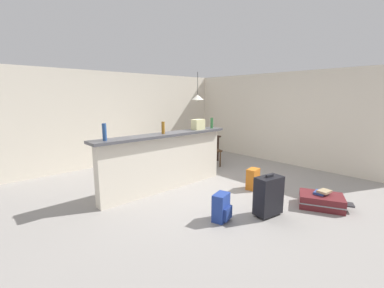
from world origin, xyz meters
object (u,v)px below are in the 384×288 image
object	(u,v)px
bottle_blue	(104,132)
dining_table	(198,139)
suitcase_flat_maroon	(321,201)
backpack_orange	(253,179)
dining_chair_near_partition	(210,147)
bottle_green	(212,123)
book_stack	(322,192)
grocery_bag	(198,124)
pendant_lamp	(198,97)
suitcase_upright_black	(268,195)
backpack_blue	(221,208)
bottle_amber	(163,128)

from	to	relation	value
bottle_blue	dining_table	xyz separation A→B (m)	(3.24, 1.20, -0.64)
suitcase_flat_maroon	backpack_orange	xyz separation A→B (m)	(-0.11, 1.29, 0.09)
dining_chair_near_partition	bottle_green	bearing A→B (deg)	-135.20
backpack_orange	book_stack	size ratio (longest dim) A/B	1.67
backpack_orange	dining_chair_near_partition	bearing A→B (deg)	69.91
bottle_green	dining_table	distance (m)	1.57
bottle_green	suitcase_flat_maroon	distance (m)	2.69
grocery_bag	book_stack	size ratio (longest dim) A/B	1.03
pendant_lamp	dining_chair_near_partition	bearing A→B (deg)	-86.67
dining_table	suitcase_upright_black	world-z (taller)	dining_table
bottle_blue	dining_chair_near_partition	bearing A→B (deg)	11.69
suitcase_flat_maroon	backpack_blue	xyz separation A→B (m)	(-1.61, 0.83, 0.09)
bottle_amber	grocery_bag	distance (m)	0.95
pendant_lamp	suitcase_flat_maroon	size ratio (longest dim) A/B	0.88
grocery_bag	suitcase_upright_black	world-z (taller)	grocery_bag
bottle_amber	dining_chair_near_partition	xyz separation A→B (m)	(2.03, 0.66, -0.74)
bottle_green	suitcase_upright_black	size ratio (longest dim) A/B	0.35
suitcase_flat_maroon	dining_table	bearing A→B (deg)	80.68
pendant_lamp	suitcase_upright_black	world-z (taller)	pendant_lamp
backpack_blue	suitcase_upright_black	size ratio (longest dim) A/B	0.63
dining_table	bottle_green	bearing A→B (deg)	-121.01
grocery_bag	backpack_blue	xyz separation A→B (m)	(-1.08, -1.64, -1.05)
dining_chair_near_partition	suitcase_upright_black	distance (m)	3.07
pendant_lamp	grocery_bag	bearing A→B (deg)	-133.10
bottle_blue	grocery_bag	xyz separation A→B (m)	(2.12, 0.01, -0.03)
suitcase_upright_black	grocery_bag	bearing A→B (deg)	78.41
grocery_bag	suitcase_flat_maroon	bearing A→B (deg)	-78.10
dining_table	bottle_amber	bearing A→B (deg)	-149.82
dining_table	pendant_lamp	world-z (taller)	pendant_lamp
grocery_bag	dining_chair_near_partition	world-z (taller)	grocery_bag
suitcase_upright_black	dining_chair_near_partition	bearing A→B (deg)	60.76
dining_chair_near_partition	book_stack	distance (m)	3.16
suitcase_upright_black	backpack_orange	bearing A→B (deg)	45.42
grocery_bag	pendant_lamp	bearing A→B (deg)	46.90
pendant_lamp	bottle_amber	bearing A→B (deg)	-150.33
dining_table	backpack_orange	distance (m)	2.52
suitcase_flat_maroon	suitcase_upright_black	bearing A→B (deg)	154.37
dining_chair_near_partition	backpack_blue	xyz separation A→B (m)	(-2.16, -2.29, -0.31)
bottle_amber	backpack_orange	bearing A→B (deg)	-40.81
bottle_blue	backpack_blue	xyz separation A→B (m)	(1.03, -1.63, -1.08)
backpack_orange	bottle_amber	bearing A→B (deg)	139.19
backpack_orange	book_stack	xyz separation A→B (m)	(0.14, -1.27, 0.06)
bottle_blue	bottle_amber	bearing A→B (deg)	-0.04
dining_table	suitcase_upright_black	bearing A→B (deg)	-115.57
grocery_bag	dining_table	size ratio (longest dim) A/B	0.24
bottle_green	grocery_bag	size ratio (longest dim) A/B	0.91
bottle_amber	grocery_bag	xyz separation A→B (m)	(0.95, 0.01, -0.01)
bottle_amber	bottle_blue	bearing A→B (deg)	179.96
bottle_amber	suitcase_flat_maroon	bearing A→B (deg)	-59.13
bottle_green	pendant_lamp	bearing A→B (deg)	60.12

